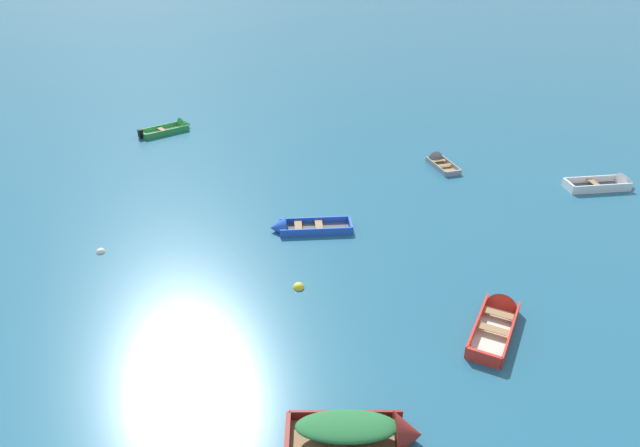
% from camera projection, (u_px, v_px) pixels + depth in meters
% --- Properties ---
extents(rowboat_red_cluster_inner, '(2.36, 4.20, 1.16)m').
position_uv_depth(rowboat_red_cluster_inner, '(499.00, 314.00, 21.08)').
color(rowboat_red_cluster_inner, beige).
rests_on(rowboat_red_cluster_inner, ground_plane).
extents(rowboat_green_outer_left, '(3.37, 3.57, 1.19)m').
position_uv_depth(rowboat_green_outer_left, '(176.00, 128.00, 39.89)').
color(rowboat_green_outer_left, beige).
rests_on(rowboat_green_outer_left, ground_plane).
extents(rowboat_maroon_outer_right, '(4.14, 2.02, 1.33)m').
position_uv_depth(rowboat_maroon_outer_right, '(369.00, 432.00, 16.08)').
color(rowboat_maroon_outer_right, '#99754C').
rests_on(rowboat_maroon_outer_right, ground_plane).
extents(rowboat_grey_back_row_center, '(2.22, 3.10, 1.00)m').
position_uv_depth(rowboat_grey_back_row_center, '(437.00, 161.00, 34.58)').
color(rowboat_grey_back_row_center, '#99754C').
rests_on(rowboat_grey_back_row_center, ground_plane).
extents(rowboat_blue_far_left, '(4.15, 2.06, 1.11)m').
position_uv_depth(rowboat_blue_far_left, '(294.00, 228.00, 27.06)').
color(rowboat_blue_far_left, '#4C4C51').
rests_on(rowboat_blue_far_left, ground_plane).
extents(rowboat_white_back_row_right, '(4.15, 2.28, 1.13)m').
position_uv_depth(rowboat_white_back_row_right, '(612.00, 184.00, 31.41)').
color(rowboat_white_back_row_right, '#4C4C51').
rests_on(rowboat_white_back_row_right, ground_plane).
extents(mooring_buoy_outer_edge, '(0.47, 0.47, 0.47)m').
position_uv_depth(mooring_buoy_outer_edge, '(299.00, 288.00, 22.97)').
color(mooring_buoy_outer_edge, yellow).
rests_on(mooring_buoy_outer_edge, ground_plane).
extents(mooring_buoy_central, '(0.40, 0.40, 0.40)m').
position_uv_depth(mooring_buoy_central, '(101.00, 252.00, 25.41)').
color(mooring_buoy_central, silver).
rests_on(mooring_buoy_central, ground_plane).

